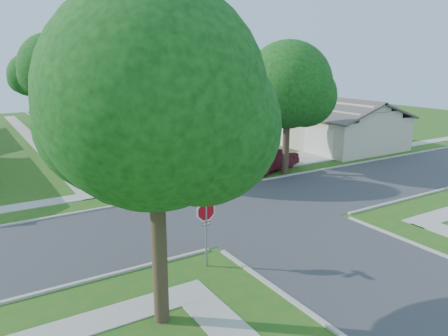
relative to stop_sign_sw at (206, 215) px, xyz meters
name	(u,v)px	position (x,y,z in m)	size (l,w,h in m)	color
ground	(241,208)	(4.70, 4.70, -2.03)	(100.00, 100.00, 0.00)	#205C19
road_ns	(241,208)	(4.70, 4.70, -2.03)	(7.00, 100.00, 0.02)	#333335
sidewalk_ne	(155,129)	(10.80, 30.70, -2.01)	(1.20, 40.00, 0.04)	#9E9B91
sidewalk_nw	(34,140)	(-1.40, 30.70, -2.01)	(1.20, 40.00, 0.04)	#9E9B91
driveway	(277,162)	(12.60, 11.80, -2.01)	(8.80, 3.60, 0.05)	#9E9B91
stop_sign_sw	(206,215)	(0.00, 0.00, 0.00)	(1.05, 0.80, 2.98)	gray
stop_sign_ne	(262,145)	(9.40, 9.40, 0.00)	(1.05, 0.80, 2.98)	gray
tree_e_near	(227,85)	(9.45, 13.71, 3.61)	(4.97, 4.80, 8.28)	#38281C
tree_e_mid	(160,72)	(9.46, 25.71, 4.22)	(5.59, 5.40, 9.21)	#38281C
tree_e_far	(116,71)	(9.45, 38.71, 3.95)	(5.17, 5.00, 8.72)	#38281C
tree_w_near	(94,82)	(0.06, 13.71, 4.08)	(5.38, 5.20, 8.97)	#38281C
tree_w_mid	(54,71)	(0.06, 25.71, 4.46)	(5.80, 5.60, 9.56)	#38281C
tree_w_far	(31,77)	(0.05, 38.71, 3.48)	(4.76, 4.60, 8.04)	#38281C
tree_sw_corner	(156,108)	(-2.74, -2.29, 4.23)	(6.21, 6.00, 9.55)	#38281C
tree_ne_corner	(289,89)	(11.06, 8.91, 3.56)	(5.80, 5.60, 8.66)	#38281C
house_ne_near	(321,126)	(20.69, 15.70, -0.51)	(8.42, 13.60, 4.23)	#BBAA94
house_ne_far	(219,107)	(20.69, 33.70, -0.51)	(8.42, 13.60, 4.23)	#BBAA94
car_driveway	(270,158)	(10.70, 10.20, -1.21)	(1.73, 4.97, 1.64)	#571121
car_curb_east	(119,131)	(5.90, 27.71, -1.34)	(1.63, 4.06, 1.38)	black
car_curb_west	(51,111)	(3.50, 48.81, -1.42)	(1.70, 4.19, 1.22)	black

